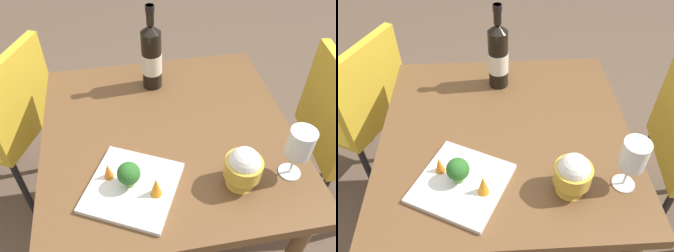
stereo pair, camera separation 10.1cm
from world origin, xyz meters
The scene contains 10 objects.
ground_plane centered at (0.00, 0.00, 0.00)m, with size 8.00×8.00×0.00m, color brown.
dining_table centered at (0.00, 0.00, 0.64)m, with size 0.85×0.85×0.73m.
chair_near_window centered at (0.63, -0.42, 0.53)m, with size 0.53×0.53×0.85m.
wine_bottle centered at (0.01, -0.27, 0.86)m, with size 0.08×0.08×0.33m.
wine_glass centered at (-0.34, 0.24, 0.86)m, with size 0.08×0.08×0.18m.
rice_bowl centered at (-0.17, 0.25, 0.80)m, with size 0.11×0.11×0.14m.
serving_plate centered at (0.14, 0.21, 0.74)m, with size 0.34×0.34×0.02m.
broccoli_floret centered at (0.15, 0.21, 0.79)m, with size 0.07×0.07×0.09m.
carrot_garnish_left centered at (0.08, 0.25, 0.78)m, with size 0.04×0.04×0.07m.
carrot_garnish_right centered at (0.21, 0.17, 0.77)m, with size 0.03×0.03×0.06m.
Camera 1 is at (0.15, 0.83, 1.59)m, focal length 37.61 mm.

